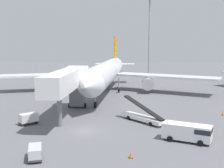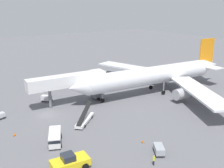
{
  "view_description": "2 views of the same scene",
  "coord_description": "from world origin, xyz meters",
  "px_view_note": "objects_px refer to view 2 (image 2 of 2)",
  "views": [
    {
      "loc": [
        4.95,
        -36.09,
        11.15
      ],
      "look_at": [
        3.49,
        15.83,
        4.02
      ],
      "focal_mm": 46.12,
      "sensor_mm": 36.0,
      "label": 1
    },
    {
      "loc": [
        53.12,
        -19.53,
        23.31
      ],
      "look_at": [
        -1.06,
        17.86,
        3.69
      ],
      "focal_mm": 43.45,
      "sensor_mm": 36.0,
      "label": 2
    }
  ],
  "objects_px": {
    "jet_bridge": "(72,82)",
    "pushback_tug": "(70,162)",
    "ground_crew_worker_midground": "(37,81)",
    "baggage_cart_near_center": "(47,98)",
    "safety_cone_bravo": "(143,141)",
    "airplane_at_gate": "(156,75)",
    "safety_cone_alpha": "(88,94)",
    "belt_loader_truck": "(85,119)",
    "service_van_rear_left": "(55,137)",
    "service_van_near_right": "(39,86)",
    "ground_crew_worker_foreground": "(154,160)",
    "safety_cone_charlie": "(14,134)",
    "baggage_cart_far_right": "(159,149)"
  },
  "relations": [
    {
      "from": "jet_bridge",
      "to": "pushback_tug",
      "type": "height_order",
      "value": "jet_bridge"
    },
    {
      "from": "jet_bridge",
      "to": "ground_crew_worker_midground",
      "type": "xyz_separation_m",
      "value": [
        -20.96,
        -1.54,
        -4.58
      ]
    },
    {
      "from": "baggage_cart_near_center",
      "to": "safety_cone_bravo",
      "type": "xyz_separation_m",
      "value": [
        29.22,
        6.02,
        -0.55
      ]
    },
    {
      "from": "airplane_at_gate",
      "to": "safety_cone_alpha",
      "type": "distance_m",
      "value": 18.85
    },
    {
      "from": "belt_loader_truck",
      "to": "safety_cone_bravo",
      "type": "height_order",
      "value": "belt_loader_truck"
    },
    {
      "from": "service_van_rear_left",
      "to": "service_van_near_right",
      "type": "distance_m",
      "value": 31.16
    },
    {
      "from": "safety_cone_bravo",
      "to": "service_van_rear_left",
      "type": "bearing_deg",
      "value": -123.61
    },
    {
      "from": "ground_crew_worker_foreground",
      "to": "safety_cone_charlie",
      "type": "bearing_deg",
      "value": -145.76
    },
    {
      "from": "safety_cone_charlie",
      "to": "service_van_near_right",
      "type": "bearing_deg",
      "value": 150.48
    },
    {
      "from": "airplane_at_gate",
      "to": "service_van_rear_left",
      "type": "xyz_separation_m",
      "value": [
        10.97,
        -33.88,
        -3.62
      ]
    },
    {
      "from": "service_van_rear_left",
      "to": "baggage_cart_far_right",
      "type": "xyz_separation_m",
      "value": [
        12.64,
        12.46,
        -0.41
      ]
    },
    {
      "from": "jet_bridge",
      "to": "safety_cone_bravo",
      "type": "height_order",
      "value": "jet_bridge"
    },
    {
      "from": "safety_cone_charlie",
      "to": "airplane_at_gate",
      "type": "bearing_deg",
      "value": 96.08
    },
    {
      "from": "jet_bridge",
      "to": "belt_loader_truck",
      "type": "bearing_deg",
      "value": -15.06
    },
    {
      "from": "ground_crew_worker_midground",
      "to": "ground_crew_worker_foreground",
      "type": "bearing_deg",
      "value": -0.42
    },
    {
      "from": "belt_loader_truck",
      "to": "safety_cone_charlie",
      "type": "height_order",
      "value": "belt_loader_truck"
    },
    {
      "from": "airplane_at_gate",
      "to": "jet_bridge",
      "type": "bearing_deg",
      "value": -102.34
    },
    {
      "from": "ground_crew_worker_midground",
      "to": "pushback_tug",
      "type": "bearing_deg",
      "value": -13.86
    },
    {
      "from": "airplane_at_gate",
      "to": "ground_crew_worker_foreground",
      "type": "distance_m",
      "value": 35.51
    },
    {
      "from": "ground_crew_worker_midground",
      "to": "belt_loader_truck",
      "type": "bearing_deg",
      "value": -2.66
    },
    {
      "from": "airplane_at_gate",
      "to": "service_van_rear_left",
      "type": "bearing_deg",
      "value": -72.06
    },
    {
      "from": "airplane_at_gate",
      "to": "baggage_cart_far_right",
      "type": "relative_size",
      "value": 16.57
    },
    {
      "from": "pushback_tug",
      "to": "ground_crew_worker_foreground",
      "type": "height_order",
      "value": "pushback_tug"
    },
    {
      "from": "baggage_cart_near_center",
      "to": "jet_bridge",
      "type": "bearing_deg",
      "value": 44.08
    },
    {
      "from": "airplane_at_gate",
      "to": "belt_loader_truck",
      "type": "bearing_deg",
      "value": -75.91
    },
    {
      "from": "belt_loader_truck",
      "to": "safety_cone_bravo",
      "type": "bearing_deg",
      "value": 18.34
    },
    {
      "from": "ground_crew_worker_foreground",
      "to": "service_van_rear_left",
      "type": "bearing_deg",
      "value": -146.84
    },
    {
      "from": "service_van_near_right",
      "to": "safety_cone_charlie",
      "type": "distance_m",
      "value": 26.75
    },
    {
      "from": "airplane_at_gate",
      "to": "ground_crew_worker_midground",
      "type": "xyz_separation_m",
      "value": [
        -25.87,
        -23.99,
        -3.83
      ]
    },
    {
      "from": "baggage_cart_far_right",
      "to": "ground_crew_worker_midground",
      "type": "xyz_separation_m",
      "value": [
        -49.48,
        -2.56,
        0.2
      ]
    },
    {
      "from": "baggage_cart_far_right",
      "to": "ground_crew_worker_foreground",
      "type": "bearing_deg",
      "value": -56.75
    },
    {
      "from": "airplane_at_gate",
      "to": "baggage_cart_near_center",
      "type": "height_order",
      "value": "airplane_at_gate"
    },
    {
      "from": "pushback_tug",
      "to": "service_van_near_right",
      "type": "height_order",
      "value": "pushback_tug"
    },
    {
      "from": "ground_crew_worker_midground",
      "to": "safety_cone_alpha",
      "type": "xyz_separation_m",
      "value": [
        17.18,
        7.89,
        -0.7
      ]
    },
    {
      "from": "jet_bridge",
      "to": "ground_crew_worker_foreground",
      "type": "xyz_separation_m",
      "value": [
        30.45,
        -1.91,
        -4.67
      ]
    },
    {
      "from": "safety_cone_alpha",
      "to": "safety_cone_bravo",
      "type": "bearing_deg",
      "value": -10.23
    },
    {
      "from": "ground_crew_worker_midground",
      "to": "safety_cone_charlie",
      "type": "relative_size",
      "value": 2.85
    },
    {
      "from": "baggage_cart_near_center",
      "to": "safety_cone_charlie",
      "type": "xyz_separation_m",
      "value": [
        13.95,
        -11.73,
        -0.54
      ]
    },
    {
      "from": "baggage_cart_far_right",
      "to": "baggage_cart_near_center",
      "type": "bearing_deg",
      "value": -170.21
    },
    {
      "from": "jet_bridge",
      "to": "ground_crew_worker_foreground",
      "type": "bearing_deg",
      "value": -3.6
    },
    {
      "from": "ground_crew_worker_midground",
      "to": "safety_cone_charlie",
      "type": "height_order",
      "value": "ground_crew_worker_midground"
    },
    {
      "from": "service_van_near_right",
      "to": "safety_cone_charlie",
      "type": "xyz_separation_m",
      "value": [
        23.26,
        -13.17,
        -0.97
      ]
    },
    {
      "from": "baggage_cart_near_center",
      "to": "safety_cone_alpha",
      "type": "height_order",
      "value": "baggage_cart_near_center"
    },
    {
      "from": "safety_cone_alpha",
      "to": "safety_cone_bravo",
      "type": "height_order",
      "value": "safety_cone_bravo"
    },
    {
      "from": "service_van_near_right",
      "to": "ground_crew_worker_midground",
      "type": "xyz_separation_m",
      "value": [
        -6.75,
        1.76,
        -0.32
      ]
    },
    {
      "from": "jet_bridge",
      "to": "belt_loader_truck",
      "type": "distance_m",
      "value": 12.64
    },
    {
      "from": "baggage_cart_near_center",
      "to": "baggage_cart_far_right",
      "type": "relative_size",
      "value": 0.88
    },
    {
      "from": "service_van_near_right",
      "to": "safety_cone_charlie",
      "type": "relative_size",
      "value": 8.44
    },
    {
      "from": "ground_crew_worker_foreground",
      "to": "ground_crew_worker_midground",
      "type": "distance_m",
      "value": 51.41
    },
    {
      "from": "jet_bridge",
      "to": "safety_cone_alpha",
      "type": "height_order",
      "value": "jet_bridge"
    }
  ]
}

